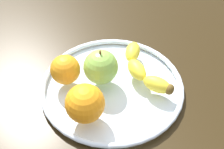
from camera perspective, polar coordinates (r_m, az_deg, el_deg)
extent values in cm
cube|color=black|center=(73.02, 0.00, -3.73)|extent=(144.68, 144.68, 4.00)
cylinder|color=silver|center=(71.29, 0.00, -2.53)|extent=(31.05, 31.05, 0.60)
torus|color=silver|center=(70.62, 0.00, -2.04)|extent=(32.35, 32.35, 1.20)
ellipsoid|color=yellow|center=(75.50, 3.78, 4.14)|extent=(6.51, 7.23, 3.42)
ellipsoid|color=yellow|center=(71.10, 4.54, 0.87)|extent=(7.19, 5.28, 3.42)
ellipsoid|color=yellow|center=(68.43, 8.21, -1.81)|extent=(7.17, 5.22, 3.42)
ellipsoid|color=brown|center=(67.90, 10.44, -2.68)|extent=(2.63, 2.89, 2.39)
sphere|color=#84B444|center=(68.47, -2.06, 1.38)|extent=(7.73, 7.73, 7.73)
cylinder|color=#593819|center=(65.69, -2.15, 3.92)|extent=(0.44, 0.44, 1.20)
sphere|color=orange|center=(69.36, -8.51, 0.89)|extent=(6.67, 6.67, 6.67)
sphere|color=orange|center=(61.59, -4.95, -5.27)|extent=(7.95, 7.95, 7.95)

